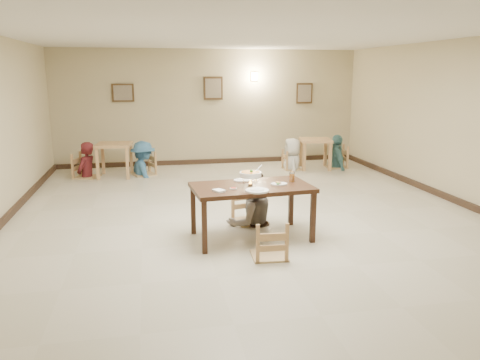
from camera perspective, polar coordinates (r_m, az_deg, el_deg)
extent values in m
plane|color=#BFB69D|center=(7.90, 1.22, -4.63)|extent=(10.00, 10.00, 0.00)
plane|color=silver|center=(7.57, 1.33, 17.60)|extent=(10.00, 10.00, 0.00)
plane|color=tan|center=(12.50, -3.74, 8.81)|extent=(10.00, 0.00, 10.00)
plane|color=tan|center=(3.00, 22.45, -5.06)|extent=(10.00, 0.00, 10.00)
plane|color=tan|center=(9.31, 26.23, 6.15)|extent=(0.00, 10.00, 10.00)
cube|color=#302016|center=(12.65, -3.63, 2.28)|extent=(8.00, 0.06, 0.12)
cube|color=#302016|center=(9.53, 25.24, -2.45)|extent=(0.06, 10.00, 0.12)
cube|color=#3B2815|center=(12.34, -14.09, 10.27)|extent=(0.55, 0.03, 0.45)
cube|color=gray|center=(12.32, -14.09, 10.27)|extent=(0.45, 0.01, 0.37)
cube|color=#3B2815|center=(12.45, -3.29, 11.11)|extent=(0.50, 0.03, 0.60)
cube|color=gray|center=(12.43, -3.27, 11.10)|extent=(0.41, 0.01, 0.49)
cube|color=#3B2815|center=(13.04, 7.85, 10.43)|extent=(0.45, 0.03, 0.55)
cube|color=gray|center=(13.02, 7.88, 10.42)|extent=(0.37, 0.01, 0.45)
cube|color=#FFD88C|center=(12.64, 1.76, 12.51)|extent=(0.16, 0.05, 0.22)
cube|color=#3B2012|center=(6.76, 1.42, -0.91)|extent=(1.77, 1.09, 0.06)
cube|color=#3B2012|center=(6.29, -4.37, -5.78)|extent=(0.07, 0.07, 0.74)
cube|color=#3B2012|center=(6.76, 8.88, -4.56)|extent=(0.07, 0.07, 0.74)
cube|color=#3B2012|center=(7.07, -5.73, -3.68)|extent=(0.07, 0.07, 0.74)
cube|color=#3B2012|center=(7.50, 6.23, -2.74)|extent=(0.07, 0.07, 0.74)
cube|color=tan|center=(7.57, 1.18, -1.68)|extent=(0.48, 0.48, 0.05)
cube|color=tan|center=(6.15, 3.62, -5.43)|extent=(0.46, 0.46, 0.05)
imported|color=gray|center=(7.42, 1.34, 1.08)|extent=(0.98, 0.85, 1.72)
torus|color=silver|center=(6.70, 1.29, 0.39)|extent=(0.24, 0.24, 0.01)
cylinder|color=silver|center=(6.73, 1.28, -0.55)|extent=(0.06, 0.06, 0.04)
cone|color=#FFA526|center=(6.72, 1.28, -0.16)|extent=(0.04, 0.04, 0.06)
cylinder|color=white|center=(6.69, 1.29, 0.68)|extent=(0.31, 0.31, 0.07)
cylinder|color=#BB6519|center=(6.69, 1.29, 0.94)|extent=(0.27, 0.27, 0.02)
sphere|color=#2D7223|center=(6.68, 1.39, 1.09)|extent=(0.04, 0.04, 0.04)
cylinder|color=silver|center=(6.77, 2.18, 1.33)|extent=(0.15, 0.09, 0.10)
cylinder|color=silver|center=(6.79, 1.97, -0.02)|extent=(0.01, 0.01, 0.14)
cylinder|color=silver|center=(6.75, 0.39, -0.09)|extent=(0.01, 0.01, 0.14)
cylinder|color=silver|center=(6.61, 1.49, -0.37)|extent=(0.01, 0.01, 0.14)
cylinder|color=white|center=(7.03, 0.36, -0.02)|extent=(0.28, 0.28, 0.02)
ellipsoid|color=white|center=(7.03, 0.36, 0.03)|extent=(0.18, 0.15, 0.06)
cylinder|color=white|center=(6.41, 2.11, -1.30)|extent=(0.32, 0.32, 0.02)
ellipsoid|color=white|center=(6.40, 2.11, -1.23)|extent=(0.21, 0.18, 0.07)
cylinder|color=white|center=(6.81, 4.79, -0.49)|extent=(0.24, 0.24, 0.02)
sphere|color=#2D7223|center=(6.74, 4.64, -0.45)|extent=(0.04, 0.04, 0.04)
cylinder|color=white|center=(6.53, -0.81, -1.05)|extent=(0.10, 0.10, 0.02)
cylinder|color=#B01E11|center=(6.53, -0.81, -0.98)|extent=(0.08, 0.08, 0.01)
cube|color=white|center=(6.39, -2.61, -1.32)|extent=(0.18, 0.19, 0.03)
cube|color=silver|center=(6.47, -2.28, -1.17)|extent=(0.08, 0.16, 0.01)
cube|color=silver|center=(6.48, -2.03, -1.16)|extent=(0.08, 0.16, 0.01)
cylinder|color=white|center=(7.00, 6.35, 0.40)|extent=(0.08, 0.08, 0.16)
cylinder|color=orange|center=(7.00, 6.35, 0.28)|extent=(0.07, 0.07, 0.11)
cube|color=tan|center=(11.30, -15.12, 4.18)|extent=(0.86, 0.86, 0.06)
cube|color=tan|center=(11.10, -16.98, 1.85)|extent=(0.07, 0.07, 0.73)
cube|color=tan|center=(10.98, -13.57, 1.94)|extent=(0.07, 0.07, 0.73)
cube|color=tan|center=(11.74, -16.35, 2.47)|extent=(0.07, 0.07, 0.73)
cube|color=tan|center=(11.63, -13.12, 2.56)|extent=(0.07, 0.07, 0.73)
cube|color=tan|center=(12.00, 9.20, 4.82)|extent=(0.90, 0.90, 0.06)
cube|color=tan|center=(11.70, 7.82, 2.77)|extent=(0.07, 0.07, 0.70)
cube|color=tan|center=(11.80, 10.92, 2.75)|extent=(0.07, 0.07, 0.70)
cube|color=tan|center=(12.33, 7.42, 3.29)|extent=(0.07, 0.07, 0.70)
cube|color=tan|center=(12.43, 10.36, 3.27)|extent=(0.07, 0.07, 0.70)
cube|color=tan|center=(11.41, -18.31, 2.74)|extent=(0.51, 0.51, 0.06)
cube|color=tan|center=(11.38, -11.75, 3.04)|extent=(0.50, 0.50, 0.05)
cube|color=tan|center=(11.88, 6.40, 3.33)|extent=(0.44, 0.44, 0.05)
cube|color=tan|center=(12.28, 11.72, 3.78)|extent=(0.51, 0.51, 0.06)
imported|color=#54181C|center=(11.36, -18.43, 4.40)|extent=(0.62, 0.72, 1.67)
imported|color=teal|center=(11.33, -11.82, 4.65)|extent=(0.93, 1.19, 1.62)
imported|color=silver|center=(11.82, 6.44, 5.08)|extent=(0.60, 0.84, 1.59)
imported|color=#477D7E|center=(12.23, 11.80, 5.43)|extent=(0.44, 1.01, 1.70)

